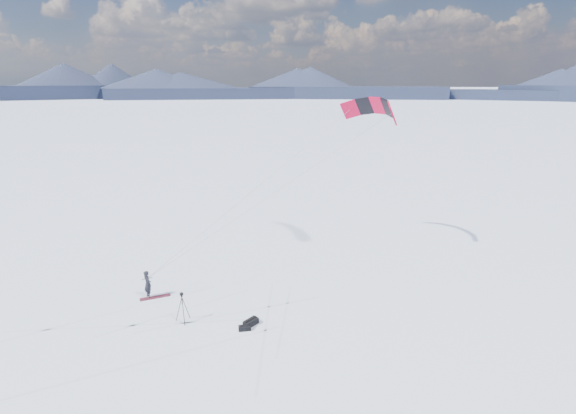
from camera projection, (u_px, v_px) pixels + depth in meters
name	position (u px, v px, depth m)	size (l,w,h in m)	color
ground	(186.00, 324.00, 20.52)	(1800.00, 1800.00, 0.00)	white
horizon_hills	(178.00, 232.00, 19.14)	(704.47, 706.88, 10.76)	#191C31
snow_tracks	(192.00, 322.00, 20.65)	(17.62, 10.25, 0.01)	silver
snowkiter	(149.00, 297.00, 23.05)	(0.58, 0.38, 1.58)	black
snowboard	(155.00, 297.00, 22.98)	(1.62, 0.30, 0.04)	maroon
tripod	(182.00, 303.00, 20.42)	(0.73, 0.64, 1.57)	black
gear_bag_a	(251.00, 322.00, 20.35)	(0.86, 0.66, 0.35)	black
gear_bag_b	(245.00, 328.00, 19.94)	(0.65, 0.43, 0.27)	black
power_kite	(372.00, 110.00, 27.12)	(16.05, 5.18, 9.38)	#BB062B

